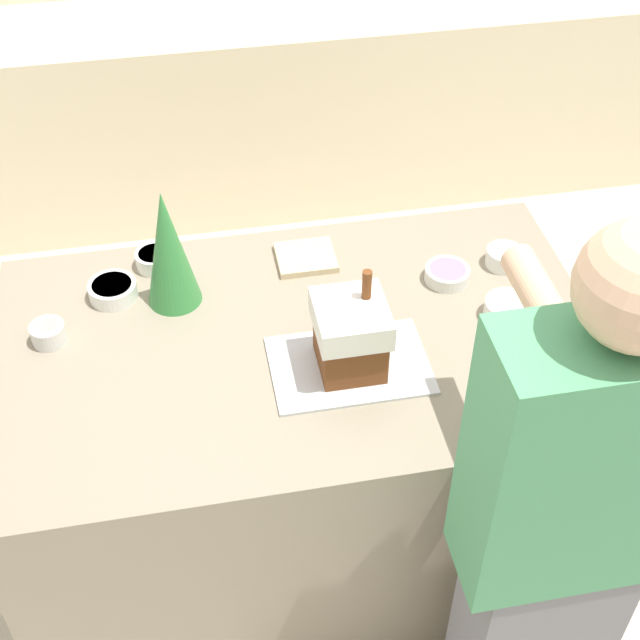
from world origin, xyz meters
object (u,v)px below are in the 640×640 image
decorative_tree (168,249)px  person (559,539)px  candy_bowl_far_right (507,309)px  baking_tray (349,365)px  candy_bowl_center_rear (113,290)px  candy_bowl_near_tray_right (155,259)px  candy_bowl_front_corner (48,333)px  candy_bowl_near_tray_left (447,274)px  gingerbread_house (351,335)px  candy_bowl_beside_tree (504,257)px  cookbook (306,257)px

decorative_tree → person: bearing=-50.9°
candy_bowl_far_right → person: (-0.12, -0.69, -0.03)m
baking_tray → candy_bowl_center_rear: bearing=146.6°
candy_bowl_center_rear → candy_bowl_near_tray_right: bearing=43.2°
candy_bowl_center_rear → candy_bowl_front_corner: 0.23m
baking_tray → candy_bowl_near_tray_left: size_ratio=3.18×
decorative_tree → candy_bowl_center_rear: decorative_tree is taller
candy_bowl_front_corner → candy_bowl_near_tray_right: (0.29, 0.26, -0.00)m
gingerbread_house → person: bearing=-60.2°
candy_bowl_front_corner → person: bearing=-37.0°
gingerbread_house → candy_bowl_beside_tree: size_ratio=2.62×
candy_bowl_near_tray_left → candy_bowl_beside_tree: bearing=11.3°
candy_bowl_beside_tree → candy_bowl_front_corner: 1.29m
baking_tray → candy_bowl_front_corner: 0.80m
gingerbread_house → candy_bowl_near_tray_right: size_ratio=2.51×
gingerbread_house → candy_bowl_near_tray_left: size_ratio=2.17×
gingerbread_house → candy_bowl_far_right: (0.46, 0.10, -0.08)m
candy_bowl_front_corner → cookbook: bearing=16.2°
candy_bowl_center_rear → candy_bowl_far_right: bearing=-15.2°
candy_bowl_center_rear → candy_bowl_beside_tree: candy_bowl_beside_tree is taller
decorative_tree → candy_bowl_far_right: (0.88, -0.24, -0.15)m
candy_bowl_far_right → candy_bowl_near_tray_right: bearing=156.7°
cookbook → candy_bowl_front_corner: bearing=-163.8°
candy_bowl_front_corner → cookbook: size_ratio=0.54×
candy_bowl_center_rear → person: (0.93, -0.98, -0.03)m
baking_tray → candy_bowl_near_tray_right: (-0.47, 0.50, 0.02)m
candy_bowl_beside_tree → candy_bowl_near_tray_right: 1.01m
person → candy_bowl_near_tray_right: bearing=126.5°
decorative_tree → person: size_ratio=0.21×
gingerbread_house → candy_bowl_near_tray_right: (-0.47, 0.50, -0.09)m
baking_tray → candy_bowl_near_tray_left: 0.45m
candy_bowl_center_rear → candy_bowl_near_tray_left: bearing=-6.3°
candy_bowl_near_tray_left → person: 0.87m
candy_bowl_near_tray_left → candy_bowl_center_rear: (-0.94, 0.10, 0.00)m
baking_tray → candy_bowl_center_rear: 0.71m
candy_bowl_far_right → candy_bowl_front_corner: same height
baking_tray → candy_bowl_beside_tree: size_ratio=3.84×
gingerbread_house → baking_tray: bearing=-145.7°
candy_bowl_front_corner → candy_bowl_center_rear: bearing=41.6°
person → candy_bowl_center_rear: bearing=133.6°
candy_bowl_center_rear → cookbook: (0.56, 0.06, -0.02)m
decorative_tree → cookbook: 0.43m
gingerbread_house → candy_bowl_far_right: 0.48m
decorative_tree → candy_bowl_beside_tree: bearing=-1.5°
candy_bowl_center_rear → candy_bowl_beside_tree: size_ratio=1.27×
baking_tray → candy_bowl_beside_tree: (0.53, 0.32, 0.02)m
candy_bowl_near_tray_left → candy_bowl_near_tray_right: size_ratio=1.16×
gingerbread_house → candy_bowl_beside_tree: bearing=31.5°
candy_bowl_far_right → baking_tray: bearing=-167.2°
gingerbread_house → candy_bowl_far_right: bearing=12.8°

